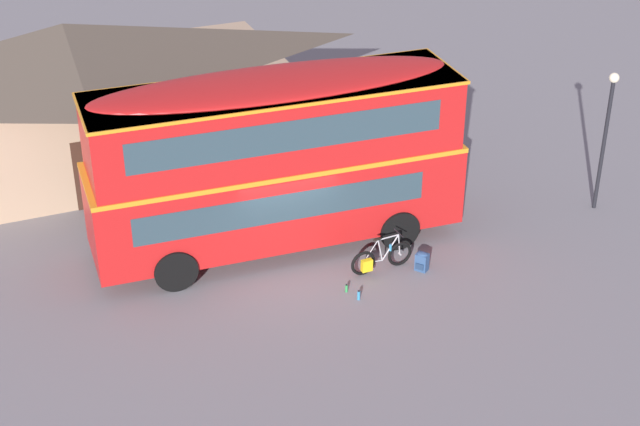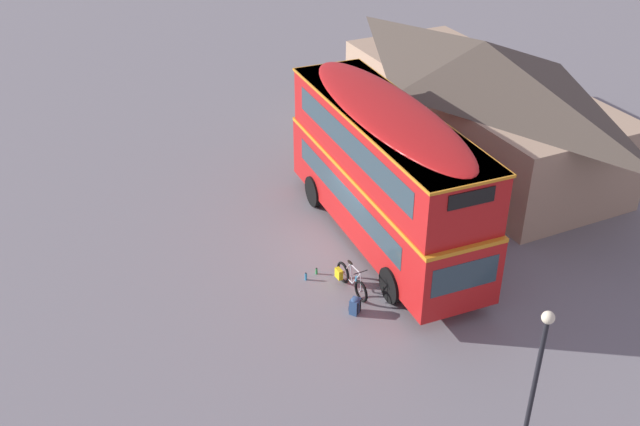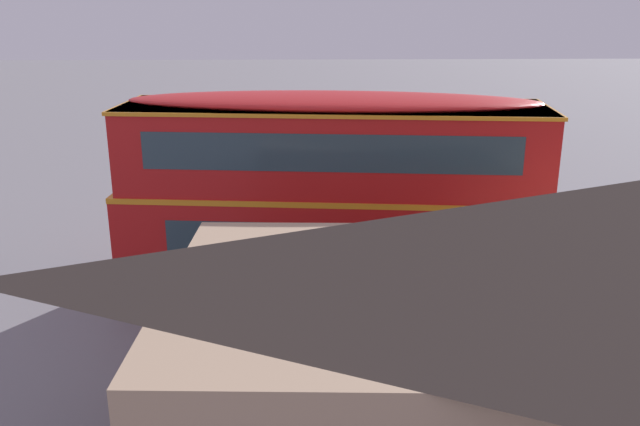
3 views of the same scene
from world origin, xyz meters
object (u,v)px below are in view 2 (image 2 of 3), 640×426
Objects in this scene: street_lamp at (538,369)px; water_bottle_blue_sports at (306,277)px; backpack_on_ground at (355,305)px; touring_bicycle at (350,280)px; water_bottle_green_metal at (317,271)px; double_decker_bus at (385,169)px.

water_bottle_blue_sports is at bearing -170.83° from street_lamp.
backpack_on_ground is 0.13× the size of street_lamp.
water_bottle_blue_sports is (-1.07, -0.94, -0.25)m from touring_bicycle.
backpack_on_ground reaches higher than water_bottle_blue_sports.
street_lamp is (7.13, 0.39, 2.20)m from touring_bicycle.
water_bottle_blue_sports reaches higher than water_bottle_green_metal.
water_bottle_blue_sports is at bearing -74.15° from water_bottle_green_metal.
water_bottle_green_metal is at bearing -76.34° from double_decker_bus.
touring_bicycle is at bearing 23.07° from water_bottle_green_metal.
backpack_on_ground is at bearing 2.36° from water_bottle_green_metal.
water_bottle_green_metal is 0.45m from water_bottle_blue_sports.
touring_bicycle is 3.29× the size of backpack_on_ground.
double_decker_bus is at bearing 136.76° from backpack_on_ground.
water_bottle_blue_sports is (0.80, -3.22, -2.52)m from double_decker_bus.
touring_bicycle is 1.09m from backpack_on_ground.
double_decker_bus is 44.89× the size of water_bottle_green_metal.
street_lamp is (8.20, 1.32, 2.45)m from water_bottle_blue_sports.
double_decker_bus is 3.83m from water_bottle_green_metal.
double_decker_bus is 4.59m from backpack_on_ground.
backpack_on_ground is at bearing -172.52° from street_lamp.
street_lamp is at bearing 3.11° from touring_bicycle.
double_decker_bus is at bearing 103.95° from water_bottle_blue_sports.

